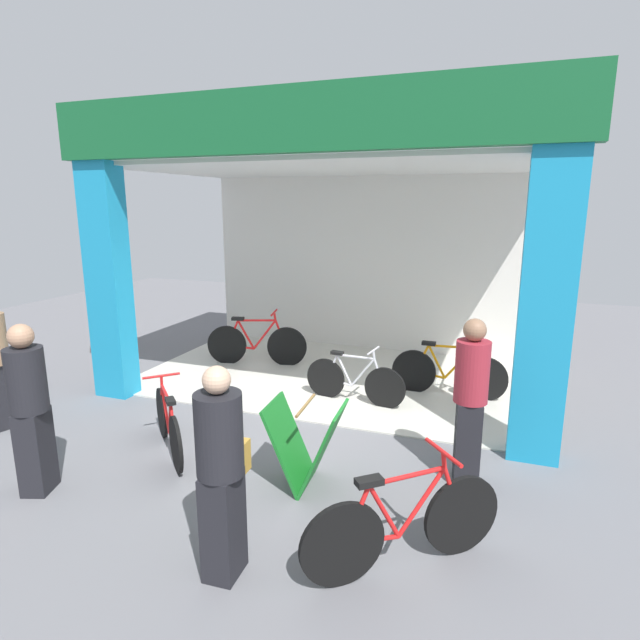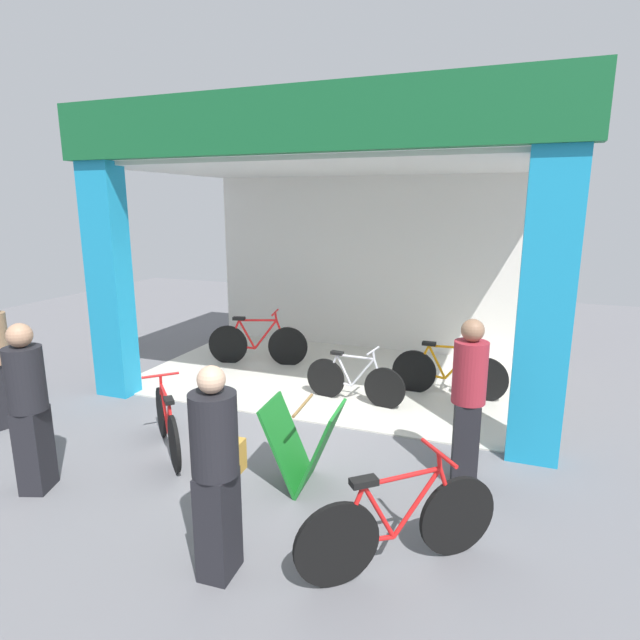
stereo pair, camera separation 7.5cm
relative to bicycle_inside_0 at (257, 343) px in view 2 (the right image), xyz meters
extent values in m
plane|color=slate|center=(1.56, -1.97, -0.39)|extent=(20.51, 20.51, 0.00)
cube|color=beige|center=(1.56, -0.11, -0.38)|extent=(6.25, 3.72, 0.02)
cube|color=silver|center=(1.56, 1.75, 1.28)|extent=(6.25, 0.12, 3.33)
cube|color=#198CBF|center=(-1.30, -1.97, 1.28)|extent=(0.54, 0.36, 3.33)
cube|color=#198CBF|center=(4.42, -1.97, 1.28)|extent=(0.54, 0.36, 3.33)
cube|color=#14592D|center=(1.56, -2.12, 3.30)|extent=(6.45, 0.20, 0.72)
cube|color=silver|center=(1.56, -0.11, 2.91)|extent=(6.25, 3.72, 0.06)
cylinder|color=black|center=(-0.51, -0.13, -0.04)|extent=(0.68, 0.21, 0.69)
cylinder|color=black|center=(0.52, 0.13, -0.04)|extent=(0.68, 0.21, 0.69)
cylinder|color=red|center=(-0.27, -0.07, -0.07)|extent=(0.46, 0.15, 0.09)
cylinder|color=red|center=(-0.17, -0.04, 0.16)|extent=(0.30, 0.11, 0.52)
cylinder|color=red|center=(0.15, 0.04, 0.17)|extent=(0.42, 0.14, 0.54)
cylinder|color=red|center=(0.02, 0.00, 0.42)|extent=(0.65, 0.20, 0.05)
cylinder|color=red|center=(-0.40, -0.10, 0.18)|extent=(0.23, 0.09, 0.46)
cylinder|color=red|center=(0.42, 0.11, 0.19)|extent=(0.21, 0.09, 0.48)
cylinder|color=red|center=(0.33, 0.08, 0.49)|extent=(0.07, 0.05, 0.14)
cylinder|color=red|center=(0.32, 0.08, 0.56)|extent=(0.15, 0.47, 0.03)
cube|color=black|center=(-0.30, -0.08, 0.44)|extent=(0.23, 0.15, 0.05)
cylinder|color=black|center=(1.65, -1.05, -0.09)|extent=(0.59, 0.11, 0.59)
cylinder|color=black|center=(2.55, -1.16, -0.09)|extent=(0.59, 0.11, 0.59)
cylinder|color=silver|center=(1.86, -1.08, -0.11)|extent=(0.40, 0.08, 0.08)
cylinder|color=silver|center=(1.95, -1.09, 0.08)|extent=(0.26, 0.06, 0.44)
cylinder|color=silver|center=(2.22, -1.12, 0.08)|extent=(0.36, 0.07, 0.46)
cylinder|color=silver|center=(2.11, -1.11, 0.30)|extent=(0.56, 0.10, 0.05)
cylinder|color=silver|center=(1.75, -1.07, 0.10)|extent=(0.20, 0.05, 0.39)
cylinder|color=silver|center=(2.46, -1.15, 0.11)|extent=(0.18, 0.05, 0.41)
cylinder|color=silver|center=(2.38, -1.14, 0.36)|extent=(0.05, 0.04, 0.12)
cylinder|color=silver|center=(2.37, -1.14, 0.42)|extent=(0.08, 0.41, 0.03)
cube|color=black|center=(1.83, -1.08, 0.32)|extent=(0.19, 0.11, 0.04)
cylinder|color=black|center=(2.81, -0.40, -0.06)|extent=(0.65, 0.04, 0.65)
cylinder|color=black|center=(3.82, -0.40, -0.06)|extent=(0.65, 0.04, 0.65)
cylinder|color=orange|center=(3.05, -0.40, -0.08)|extent=(0.44, 0.04, 0.08)
cylinder|color=orange|center=(3.14, -0.40, 0.13)|extent=(0.28, 0.04, 0.49)
cylinder|color=orange|center=(3.45, -0.40, 0.14)|extent=(0.40, 0.04, 0.51)
cylinder|color=orange|center=(3.33, -0.40, 0.37)|extent=(0.63, 0.04, 0.05)
cylinder|color=orange|center=(2.92, -0.40, 0.15)|extent=(0.21, 0.04, 0.44)
cylinder|color=orange|center=(3.72, -0.40, 0.16)|extent=(0.19, 0.04, 0.45)
cylinder|color=orange|center=(3.63, -0.40, 0.45)|extent=(0.06, 0.04, 0.14)
cylinder|color=orange|center=(3.62, -0.40, 0.51)|extent=(0.03, 0.45, 0.03)
cube|color=black|center=(3.02, -0.40, 0.39)|extent=(0.20, 0.10, 0.05)
cylinder|color=black|center=(0.88, -3.58, -0.09)|extent=(0.46, 0.45, 0.60)
cylinder|color=black|center=(0.21, -2.93, -0.09)|extent=(0.46, 0.45, 0.60)
cylinder|color=red|center=(0.72, -3.43, -0.11)|extent=(0.31, 0.31, 0.08)
cylinder|color=red|center=(0.66, -3.37, 0.09)|extent=(0.21, 0.21, 0.45)
cylinder|color=red|center=(0.46, -3.17, 0.10)|extent=(0.29, 0.28, 0.47)
cylinder|color=red|center=(0.54, -3.25, 0.31)|extent=(0.43, 0.43, 0.05)
cylinder|color=red|center=(0.80, -3.51, 0.11)|extent=(0.16, 0.16, 0.40)
cylinder|color=red|center=(0.28, -3.00, 0.12)|extent=(0.15, 0.15, 0.42)
cylinder|color=red|center=(0.34, -3.06, 0.38)|extent=(0.06, 0.06, 0.13)
cylinder|color=red|center=(0.35, -3.06, 0.44)|extent=(0.31, 0.32, 0.03)
cube|color=black|center=(0.74, -3.45, 0.33)|extent=(0.19, 0.19, 0.05)
cylinder|color=black|center=(3.03, -4.58, -0.05)|extent=(0.54, 0.47, 0.67)
cylinder|color=black|center=(3.81, -3.91, -0.05)|extent=(0.54, 0.47, 0.67)
cylinder|color=red|center=(3.21, -4.42, -0.08)|extent=(0.37, 0.32, 0.09)
cylinder|color=red|center=(3.28, -4.36, 0.14)|extent=(0.25, 0.22, 0.50)
cylinder|color=red|center=(3.53, -4.15, 0.15)|extent=(0.34, 0.30, 0.52)
cylinder|color=red|center=(3.43, -4.24, 0.39)|extent=(0.51, 0.45, 0.05)
cylinder|color=red|center=(3.11, -4.51, 0.17)|extent=(0.19, 0.17, 0.45)
cylinder|color=red|center=(3.74, -3.97, 0.18)|extent=(0.18, 0.16, 0.47)
cylinder|color=red|center=(3.66, -4.03, 0.47)|extent=(0.07, 0.06, 0.14)
cylinder|color=red|center=(3.66, -4.04, 0.54)|extent=(0.33, 0.38, 0.03)
cube|color=black|center=(3.18, -4.45, 0.42)|extent=(0.22, 0.21, 0.05)
cube|color=#197226|center=(2.09, -3.40, 0.04)|extent=(0.42, 0.61, 0.87)
cube|color=#197226|center=(2.45, -3.37, 0.04)|extent=(0.42, 0.61, 0.87)
cylinder|color=olive|center=(2.27, -3.39, 0.47)|extent=(0.07, 0.58, 0.03)
cube|color=black|center=(3.76, -2.76, 0.05)|extent=(0.28, 0.33, 0.87)
cylinder|color=maroon|center=(3.76, -2.76, 0.79)|extent=(0.38, 0.38, 0.61)
sphere|color=#8C664C|center=(3.76, -2.76, 1.21)|extent=(0.22, 0.22, 0.22)
cube|color=black|center=(-1.82, -3.42, 0.03)|extent=(0.31, 0.34, 0.84)
cube|color=black|center=(2.15, -4.77, 0.03)|extent=(0.26, 0.33, 0.84)
cylinder|color=black|center=(2.15, -4.77, 0.76)|extent=(0.37, 0.37, 0.62)
sphere|color=#D8AD8C|center=(2.15, -4.77, 1.18)|extent=(0.20, 0.20, 0.20)
cube|color=#BF8C33|center=(2.14, -4.48, 0.43)|extent=(0.13, 0.21, 0.26)
cube|color=black|center=(-0.16, -4.38, 0.03)|extent=(0.33, 0.37, 0.84)
cylinder|color=black|center=(-0.16, -4.38, 0.76)|extent=(0.44, 0.44, 0.62)
sphere|color=tan|center=(-0.16, -4.38, 1.19)|extent=(0.23, 0.23, 0.23)
camera|label=1|loc=(4.01, -7.75, 2.39)|focal=28.94mm
camera|label=2|loc=(4.08, -7.72, 2.39)|focal=28.94mm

